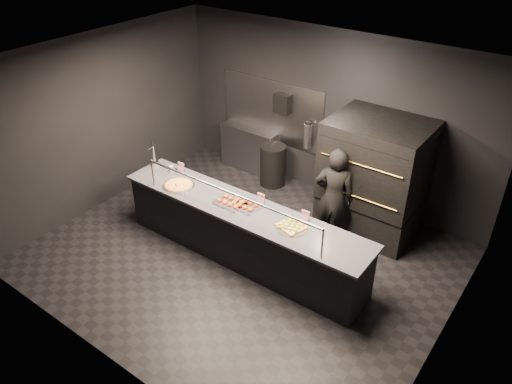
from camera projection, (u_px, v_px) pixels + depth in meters
room at (242, 171)px, 7.00m from camera, size 6.04×6.00×3.00m
service_counter at (242, 233)px, 7.50m from camera, size 4.10×0.78×1.37m
pizza_oven at (374, 177)px, 7.93m from camera, size 1.50×1.23×1.91m
prep_shelf at (250, 149)px, 9.90m from camera, size 1.20×0.35×0.90m
towel_dispenser at (283, 103)px, 9.01m from camera, size 0.30×0.20×0.35m
fire_extinguisher at (308, 136)px, 9.00m from camera, size 0.14×0.14×0.51m
beer_tap at (154, 158)px, 8.26m from camera, size 0.13×0.18×0.49m
round_pizza at (179, 185)px, 7.77m from camera, size 0.50×0.50×0.03m
slider_tray_a at (231, 202)px, 7.33m from camera, size 0.49×0.40×0.07m
slider_tray_b at (245, 205)px, 7.28m from camera, size 0.49×0.39×0.07m
square_pizza at (291, 226)px, 6.82m from camera, size 0.44×0.44×0.05m
condiment_jar at (173, 170)px, 8.11m from camera, size 0.17×0.07×0.11m
tent_cards at (246, 192)px, 7.48m from camera, size 2.50×0.04×0.15m
trash_bin at (273, 165)px, 9.43m from camera, size 0.48×0.48×0.80m
worker at (334, 198)px, 7.65m from camera, size 0.71×0.59×1.67m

